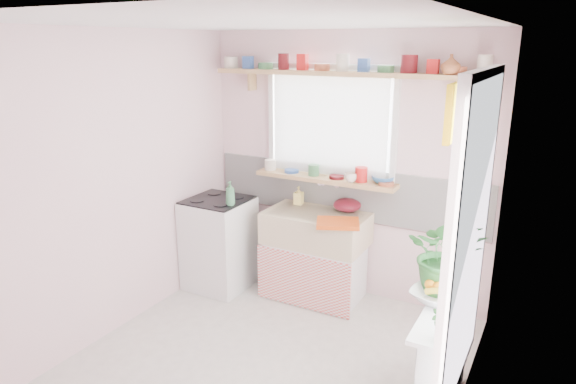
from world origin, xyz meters
The scene contains 19 objects.
room centered at (0.66, 0.86, 1.37)m, with size 3.20×3.20×3.20m.
sink_unit centered at (-0.15, 1.29, 0.43)m, with size 0.95×0.65×1.11m.
cooker centered at (-1.10, 1.05, 0.46)m, with size 0.58×0.58×0.93m.
radiator_ledge centered at (1.30, 0.20, 0.40)m, with size 0.22×0.95×0.78m.
windowsill centered at (-0.15, 1.48, 1.14)m, with size 1.40×0.22×0.04m, color tan.
pine_shelf centered at (0.00, 1.47, 2.12)m, with size 2.52×0.24×0.04m, color tan.
shelf_crockery centered at (-0.02, 1.47, 2.19)m, with size 2.47×0.11×0.12m.
sill_crockery centered at (-0.20, 1.48, 1.21)m, with size 1.35×0.11×0.12m.
dish_tray centered at (0.15, 1.10, 0.87)m, with size 0.37×0.28×0.04m, color #CA4811.
colander centered at (0.08, 1.50, 0.91)m, with size 0.26×0.26×0.12m, color #590F1C.
jade_plant centered at (1.21, 0.42, 1.05)m, with size 0.49×0.42×0.54m, color #28642A.
fruit_bowl centered at (1.21, 0.26, 0.81)m, with size 0.32×0.32×0.08m, color white.
herb_pot centered at (1.33, -0.20, 0.88)m, with size 0.11×0.08×0.21m, color #286327.
soap_bottle_sink centered at (-0.43, 1.47, 0.94)m, with size 0.08×0.08×0.18m, color #F8E06E.
sill_cup centered at (0.13, 1.42, 1.20)m, with size 0.11×0.11×0.09m, color silver.
sill_bowl centered at (0.40, 1.54, 1.19)m, with size 0.20×0.20×0.06m, color #356EAE.
shelf_vase centered at (0.94, 1.41, 2.22)m, with size 0.15×0.15×0.16m, color #9B562F.
cooker_bottle centered at (-0.88, 0.96, 1.03)m, with size 0.09×0.09×0.23m, color #428456.
fruit centered at (1.22, 0.27, 0.88)m, with size 0.20×0.14×0.10m.
Camera 1 is at (1.79, -2.81, 2.38)m, focal length 32.00 mm.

